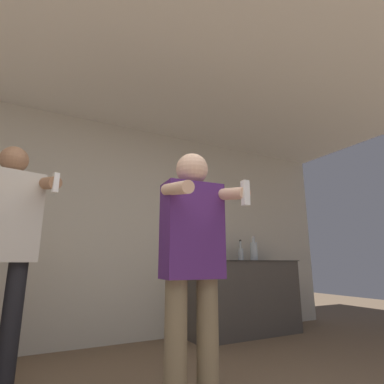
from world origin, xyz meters
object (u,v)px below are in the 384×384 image
at_px(bottle_brown_liquor, 241,253).
at_px(person_man_side, 3,240).
at_px(bottle_dark_rum, 213,251).
at_px(bottle_clear_vodka, 221,251).
at_px(bottle_green_wine, 254,250).
at_px(person_woman_foreground, 193,258).

xyz_separation_m(bottle_brown_liquor, person_man_side, (-2.57, -0.70, 0.04)).
height_order(bottle_brown_liquor, bottle_dark_rum, bottle_dark_rum).
relative_size(bottle_clear_vodka, person_man_side, 0.17).
height_order(bottle_brown_liquor, bottle_green_wine, bottle_green_wine).
bearing_deg(person_man_side, bottle_dark_rum, 18.02).
relative_size(bottle_brown_liquor, person_man_side, 0.15).
bearing_deg(bottle_brown_liquor, person_man_side, -164.79).
height_order(bottle_clear_vodka, bottle_brown_liquor, bottle_clear_vodka).
height_order(bottle_clear_vodka, bottle_green_wine, bottle_green_wine).
xyz_separation_m(bottle_dark_rum, person_man_side, (-2.15, -0.70, 0.02)).
height_order(bottle_clear_vodka, bottle_dark_rum, bottle_clear_vodka).
bearing_deg(bottle_dark_rum, person_man_side, -161.98).
distance_m(bottle_green_wine, person_man_side, 2.88).
xyz_separation_m(bottle_clear_vodka, bottle_brown_liquor, (0.30, 0.00, -0.03)).
distance_m(bottle_brown_liquor, person_woman_foreground, 2.18).
bearing_deg(bottle_dark_rum, bottle_green_wine, 0.00).
height_order(person_woman_foreground, person_man_side, person_man_side).
relative_size(person_woman_foreground, person_man_side, 0.91).
xyz_separation_m(bottle_green_wine, person_man_side, (-2.79, -0.70, 0.00)).
height_order(bottle_brown_liquor, person_man_side, person_man_side).
xyz_separation_m(bottle_brown_liquor, person_woman_foreground, (-1.52, -1.56, -0.09)).
bearing_deg(bottle_green_wine, bottle_dark_rum, -180.00).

